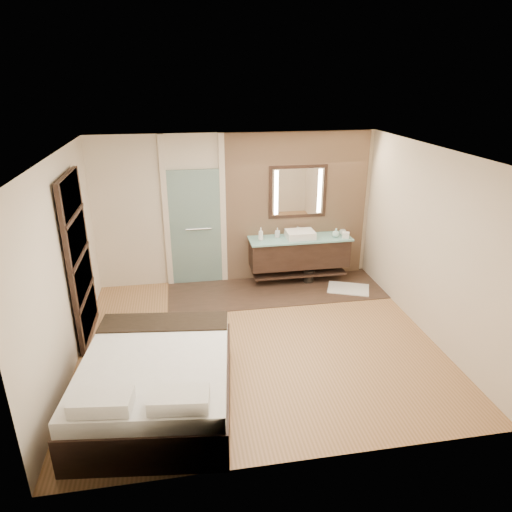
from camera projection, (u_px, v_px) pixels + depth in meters
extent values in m
plane|color=olive|center=(258.00, 341.00, 6.62)|extent=(5.00, 5.00, 0.00)
cube|color=#31241B|center=(276.00, 290.00, 8.18)|extent=(3.80, 1.30, 0.01)
cube|color=tan|center=(297.00, 207.00, 8.32)|extent=(2.60, 0.08, 2.70)
cube|color=black|center=(299.00, 253.00, 8.34)|extent=(1.80, 0.50, 0.50)
cube|color=black|center=(298.00, 272.00, 8.49)|extent=(1.71, 0.45, 0.04)
cube|color=#99EAE2|center=(300.00, 239.00, 8.22)|extent=(1.85, 0.55, 0.03)
cube|color=white|center=(300.00, 234.00, 8.19)|extent=(0.50, 0.38, 0.13)
cylinder|color=silver|center=(297.00, 230.00, 8.36)|extent=(0.03, 0.03, 0.18)
cylinder|color=silver|center=(298.00, 227.00, 8.29)|extent=(0.02, 0.10, 0.02)
cube|color=black|center=(298.00, 192.00, 8.16)|extent=(1.06, 0.03, 0.96)
cube|color=white|center=(298.00, 192.00, 8.15)|extent=(0.94, 0.01, 0.84)
cube|color=#FFE8BF|center=(276.00, 193.00, 8.08)|extent=(0.07, 0.01, 0.80)
cube|color=#FFE8BF|center=(320.00, 191.00, 8.21)|extent=(0.07, 0.01, 0.80)
cube|color=#A8D5CC|center=(196.00, 228.00, 8.13)|extent=(0.90, 0.05, 2.10)
cylinder|color=silver|center=(199.00, 229.00, 8.09)|extent=(0.45, 0.03, 0.03)
cube|color=beige|center=(166.00, 213.00, 7.95)|extent=(0.10, 0.08, 2.70)
cube|color=beige|center=(223.00, 211.00, 8.11)|extent=(0.10, 0.08, 2.70)
cube|color=black|center=(79.00, 260.00, 6.35)|extent=(0.06, 1.20, 2.40)
cube|color=#F2EBCC|center=(89.00, 312.00, 6.66)|extent=(0.02, 1.06, 0.52)
cube|color=#F2EBCC|center=(83.00, 276.00, 6.44)|extent=(0.02, 1.06, 0.52)
cube|color=#F2EBCC|center=(77.00, 236.00, 6.22)|extent=(0.02, 1.06, 0.52)
cube|color=#F2EBCC|center=(71.00, 194.00, 6.00)|extent=(0.02, 1.06, 0.52)
cube|color=black|center=(158.00, 388.00, 5.27)|extent=(1.90, 2.26, 0.46)
cube|color=white|center=(156.00, 365.00, 5.15)|extent=(1.84, 2.20, 0.19)
cube|color=black|center=(164.00, 323.00, 5.84)|extent=(1.65, 0.66, 0.04)
cube|color=white|center=(102.00, 402.00, 4.29)|extent=(0.60, 0.38, 0.15)
cube|color=white|center=(179.00, 399.00, 4.33)|extent=(0.60, 0.38, 0.15)
cube|color=silver|center=(348.00, 289.00, 8.20)|extent=(0.86, 0.74, 0.02)
cylinder|color=black|center=(308.00, 276.00, 8.47)|extent=(0.25, 0.25, 0.25)
cube|color=white|center=(346.00, 235.00, 8.21)|extent=(0.16, 0.16, 0.10)
imported|color=white|center=(261.00, 234.00, 8.05)|extent=(0.10, 0.10, 0.23)
imported|color=#B2B2B2|center=(277.00, 233.00, 8.22)|extent=(0.10, 0.10, 0.17)
imported|color=silver|center=(336.00, 233.00, 8.24)|extent=(0.16, 0.16, 0.16)
imported|color=silver|center=(343.00, 232.00, 8.37)|extent=(0.15, 0.15, 0.09)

